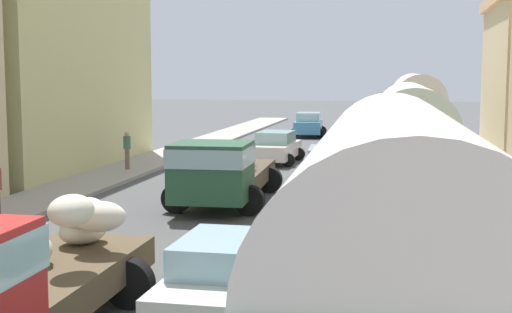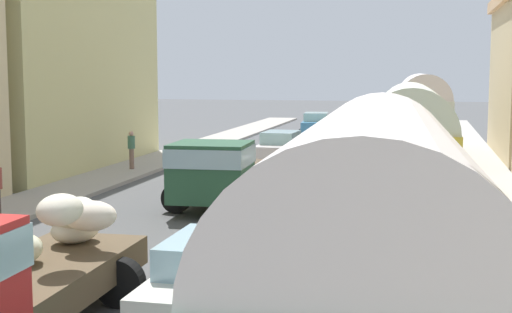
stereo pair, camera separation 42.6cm
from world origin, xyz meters
name	(u,v)px [view 2 (the right image)]	position (x,y,z in m)	size (l,w,h in m)	color
ground_plane	(297,177)	(0.00, 27.00, 0.00)	(154.00, 154.00, 0.00)	#4E4F50
sidewalk_left	(130,170)	(-7.25, 27.00, 0.07)	(2.50, 70.00, 0.14)	#A9A198
sidewalk_right	(484,181)	(7.25, 27.00, 0.07)	(2.50, 70.00, 0.14)	#B0A8A1
building_left_2	(40,33)	(-11.47, 27.38, 5.90)	(5.93, 13.02, 11.80)	#CEC686
parked_bus_0	(375,248)	(4.40, 6.82, 2.14)	(3.52, 9.22, 3.89)	#2F8F62
parked_bus_1	(410,142)	(4.55, 20.71, 2.13)	(3.40, 9.76, 3.87)	yellow
parked_bus_2	(422,111)	(4.84, 34.84, 2.30)	(3.45, 9.88, 4.13)	silver
cargo_truck_1	(222,170)	(-1.21, 20.09, 1.17)	(3.33, 7.13, 2.17)	#275136
car_0	(281,147)	(-1.51, 31.30, 0.75)	(2.39, 4.14, 1.48)	white
car_1	(316,125)	(-1.91, 45.41, 0.79)	(2.48, 4.04, 1.58)	#468CC0
car_2	(212,282)	(1.58, 9.45, 0.77)	(2.20, 3.90, 1.53)	silver
car_3	(332,170)	(1.86, 23.52, 0.80)	(2.50, 4.42, 1.60)	silver
car_4	(362,131)	(1.42, 41.18, 0.79)	(2.18, 3.83, 1.58)	#26222C
pedestrian_0	(131,149)	(-7.08, 26.86, 1.01)	(0.35, 0.35, 1.74)	#7A5E52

